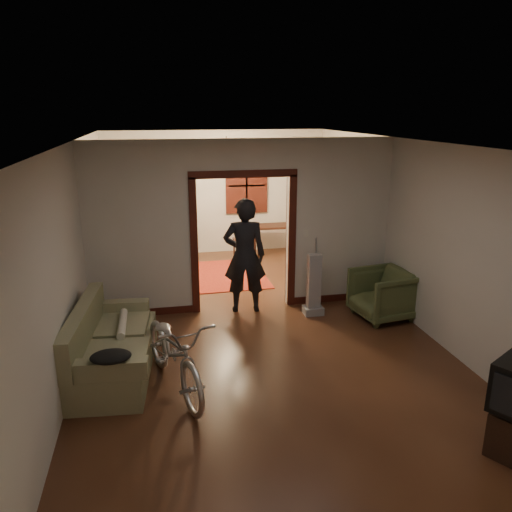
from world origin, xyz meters
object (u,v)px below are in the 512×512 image
object	(u,v)px
sofa	(113,340)
desk	(275,240)
locker	(167,221)
armchair	(383,294)
person	(245,256)
bicycle	(174,352)

from	to	relation	value
sofa	desk	distance (m)	5.81
desk	locker	bearing A→B (deg)	-170.92
locker	armchair	bearing A→B (deg)	-39.06
person	locker	xyz separation A→B (m)	(-1.15, 3.26, -0.06)
sofa	desk	size ratio (longest dim) A/B	2.09
sofa	person	world-z (taller)	person
armchair	desk	bearing A→B (deg)	-176.91
person	locker	bearing A→B (deg)	-64.81
armchair	locker	distance (m)	5.18
bicycle	locker	size ratio (longest dim) A/B	1.05
person	desk	world-z (taller)	person
bicycle	armchair	size ratio (longest dim) A/B	2.13
sofa	locker	size ratio (longest dim) A/B	1.10
sofa	bicycle	xyz separation A→B (m)	(0.73, -0.55, 0.04)
sofa	person	size ratio (longest dim) A/B	1.03
sofa	bicycle	world-z (taller)	bicycle
armchair	person	size ratio (longest dim) A/B	0.46
bicycle	locker	bearing A→B (deg)	72.58
person	locker	distance (m)	3.46
bicycle	locker	distance (m)	5.51
locker	desk	world-z (taller)	locker
armchair	person	world-z (taller)	person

